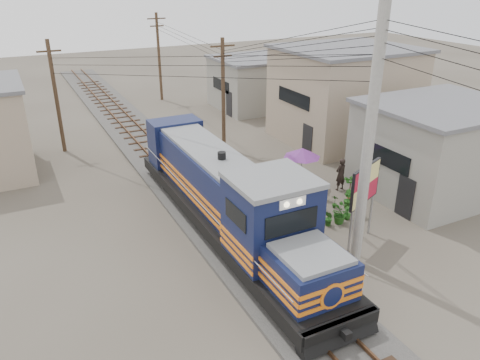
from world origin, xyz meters
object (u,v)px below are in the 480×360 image
locomotive (228,198)px  billboard (365,186)px  market_umbrella (302,153)px  vendor (341,174)px

locomotive → billboard: locomotive is taller
billboard → market_umbrella: billboard is taller
vendor → billboard: bearing=54.9°
locomotive → vendor: (7.19, 1.39, -0.84)m
market_umbrella → billboard: bearing=-99.1°
billboard → market_umbrella: size_ratio=1.36×
market_umbrella → locomotive: bearing=-154.0°
market_umbrella → vendor: market_umbrella is taller
locomotive → market_umbrella: locomotive is taller
locomotive → market_umbrella: (5.60, 2.73, 0.18)m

